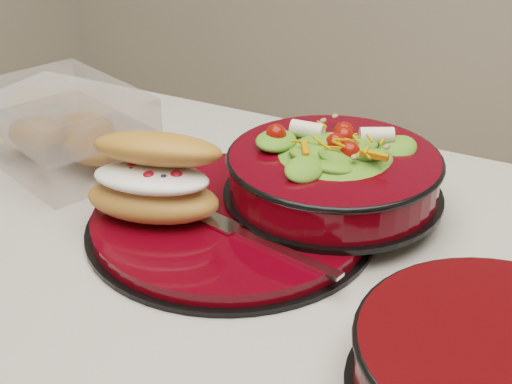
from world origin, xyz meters
The scene contains 6 objects.
dinner_plate centered at (-0.07, 0.06, 0.91)m, with size 0.31×0.31×0.02m.
salad_bowl centered at (0.01, 0.15, 0.96)m, with size 0.24×0.24×0.10m.
croissant centered at (-0.14, 0.03, 0.96)m, with size 0.16×0.13×0.09m.
fork centered at (-0.01, 0.02, 0.92)m, with size 0.17×0.05×0.00m.
pastry_box centered at (-0.34, 0.12, 0.94)m, with size 0.25×0.22×0.09m.
extra_bowl centered at (0.23, -0.06, 0.93)m, with size 0.24×0.24×0.05m.
Camera 1 is at (0.26, -0.51, 1.30)m, focal length 50.00 mm.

